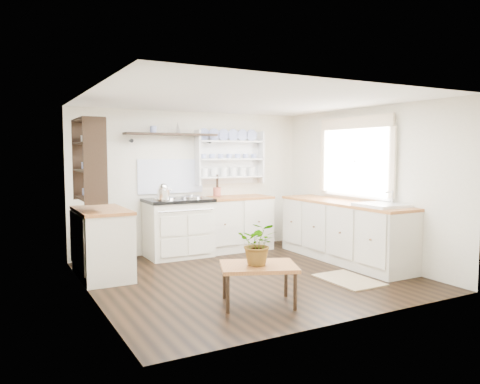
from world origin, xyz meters
TOP-DOWN VIEW (x-y plane):
  - floor at (0.00, 0.00)m, footprint 4.00×3.80m
  - wall_back at (0.00, 1.90)m, footprint 4.00×0.02m
  - wall_right at (2.00, 0.00)m, footprint 0.02×3.80m
  - wall_left at (-2.00, 0.00)m, footprint 0.02×3.80m
  - ceiling at (0.00, 0.00)m, footprint 4.00×3.80m
  - window at (1.95, 0.15)m, footprint 0.08×1.55m
  - aga_cooker at (-0.38, 1.57)m, footprint 1.02×0.71m
  - back_cabinets at (0.60, 1.60)m, footprint 1.27×0.63m
  - right_cabinets at (1.70, 0.10)m, footprint 0.62×2.43m
  - belfast_sink at (1.70, -0.65)m, footprint 0.55×0.60m
  - left_cabinets at (-1.70, 0.90)m, footprint 0.62×1.13m
  - plate_rack at (0.65, 1.86)m, footprint 1.20×0.22m
  - high_shelf at (-0.40, 1.78)m, footprint 1.50×0.29m
  - left_shelving at (-1.84, 0.90)m, footprint 0.28×0.80m
  - kettle at (-0.66, 1.45)m, footprint 0.19×0.19m
  - utensil_crock at (0.35, 1.68)m, footprint 0.13×0.13m
  - center_table at (-0.47, -1.04)m, footprint 0.96×0.83m
  - potted_plant at (-0.47, -1.04)m, footprint 0.55×0.54m
  - floor_rug at (1.02, -0.79)m, footprint 0.55×0.85m

SIDE VIEW (x-z plane):
  - floor at x=0.00m, z-range -0.01..0.01m
  - floor_rug at x=1.02m, z-range 0.00..0.02m
  - center_table at x=-0.47m, z-range 0.17..0.60m
  - right_cabinets at x=1.70m, z-range 0.01..0.91m
  - left_cabinets at x=-1.70m, z-range 0.01..0.91m
  - back_cabinets at x=0.60m, z-range 0.01..0.91m
  - aga_cooker at x=-0.38m, z-range -0.01..0.94m
  - potted_plant at x=-0.47m, z-range 0.43..0.90m
  - belfast_sink at x=1.70m, z-range 0.58..1.03m
  - utensil_crock at x=0.35m, z-range 0.91..1.06m
  - kettle at x=-0.66m, z-range 0.93..1.16m
  - wall_back at x=0.00m, z-range 0.00..2.30m
  - wall_right at x=2.00m, z-range 0.00..2.30m
  - wall_left at x=-2.00m, z-range 0.00..2.30m
  - left_shelving at x=-1.84m, z-range 1.02..2.08m
  - plate_rack at x=0.65m, z-range 1.11..2.01m
  - window at x=1.95m, z-range 0.95..2.17m
  - high_shelf at x=-0.40m, z-range 1.83..1.99m
  - ceiling at x=0.00m, z-range 2.29..2.30m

